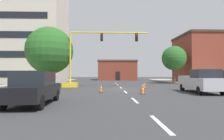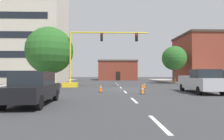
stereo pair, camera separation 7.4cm
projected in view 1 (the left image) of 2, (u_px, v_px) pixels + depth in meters
ground_plane at (123, 89)px, 20.20m from camera, size 160.00×160.00×0.00m
sidewalk_left at (28, 85)px, 27.77m from camera, size 6.00×56.00×0.14m
sidewalk_right at (205, 84)px, 28.62m from camera, size 6.00×56.00×0.14m
lane_stripe_seg_0 at (160, 124)px, 6.21m from camera, size 0.16×2.40×0.01m
lane_stripe_seg_1 at (135, 100)px, 11.71m from camera, size 0.16×2.40×0.01m
lane_stripe_seg_2 at (125, 92)px, 17.20m from camera, size 0.16×2.40×0.01m
lane_stripe_seg_3 at (121, 88)px, 22.70m from camera, size 0.16×2.40×0.01m
lane_stripe_seg_4 at (118, 85)px, 28.19m from camera, size 0.16×2.40×0.01m
lane_stripe_seg_5 at (116, 83)px, 33.69m from camera, size 0.16×2.40×0.01m
building_tall_left at (21, 31)px, 36.23m from camera, size 16.39×10.60×19.62m
building_brick_center at (117, 70)px, 52.23m from camera, size 10.22×9.06×5.21m
building_row_right at (208, 59)px, 36.28m from camera, size 10.66×9.75×8.96m
traffic_signal_gantry at (82, 68)px, 23.53m from camera, size 10.56×1.20×6.83m
tree_right_mid at (174, 58)px, 32.09m from camera, size 4.07×4.07×6.30m
tree_left_near at (50, 50)px, 24.39m from camera, size 5.97×5.97×7.60m
pickup_truck_silver at (201, 81)px, 16.39m from camera, size 2.22×5.48×1.99m
sedan_black_near_left at (34, 88)px, 10.10m from camera, size 1.97×4.55×1.74m
traffic_cone_roadside_a at (101, 88)px, 16.91m from camera, size 0.36×0.36×0.71m
traffic_cone_roadside_b at (144, 86)px, 20.98m from camera, size 0.36×0.36×0.69m
traffic_cone_roadside_c at (143, 87)px, 18.15m from camera, size 0.36×0.36×0.77m
traffic_cone_roadside_d at (143, 90)px, 15.40m from camera, size 0.36×0.36×0.63m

